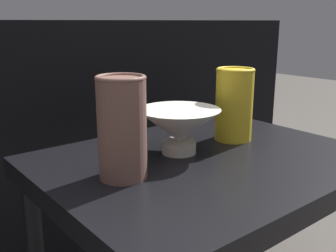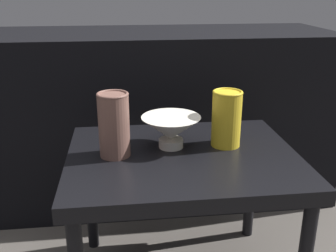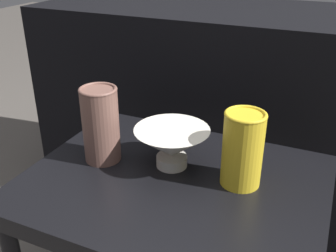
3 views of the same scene
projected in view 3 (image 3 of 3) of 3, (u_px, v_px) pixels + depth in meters
The scene contains 5 objects.
table at pixel (174, 199), 0.86m from camera, with size 0.63×0.49×0.43m.
couch_backdrop at pixel (242, 112), 1.36m from camera, with size 1.37×0.50×0.69m.
bowl at pixel (172, 144), 0.86m from camera, with size 0.17×0.17×0.09m.
vase_textured_left at pixel (101, 124), 0.87m from camera, with size 0.08×0.08×0.17m.
vase_colorful_right at pixel (243, 148), 0.79m from camera, with size 0.08×0.08×0.16m.
Camera 3 is at (0.28, -0.64, 0.90)m, focal length 42.00 mm.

